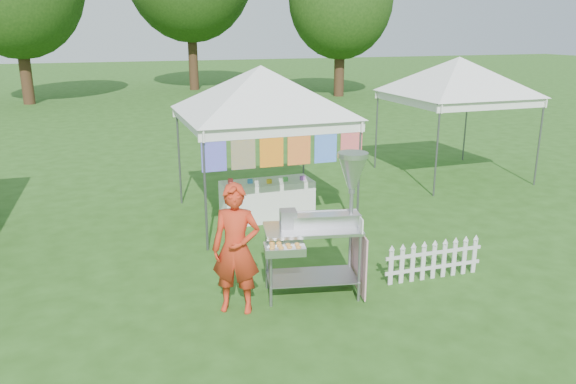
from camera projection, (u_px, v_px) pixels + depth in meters
name	position (u px, v px, depth m)	size (l,w,h in m)	color
ground	(332.00, 289.00, 8.23)	(120.00, 120.00, 0.00)	#264D16
canopy_main	(261.00, 66.00, 10.55)	(4.24, 4.24, 3.45)	#59595E
canopy_right	(460.00, 57.00, 13.65)	(4.24, 4.24, 3.45)	#59595E
donut_cart	(328.00, 214.00, 7.74)	(1.62, 1.01, 2.05)	gray
vendor	(236.00, 249.00, 7.37)	(0.65, 0.42, 1.77)	red
picket_fence	(434.00, 261.00, 8.49)	(1.62, 0.07, 0.56)	silver
display_table	(267.00, 200.00, 11.17)	(1.80, 0.70, 0.77)	white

